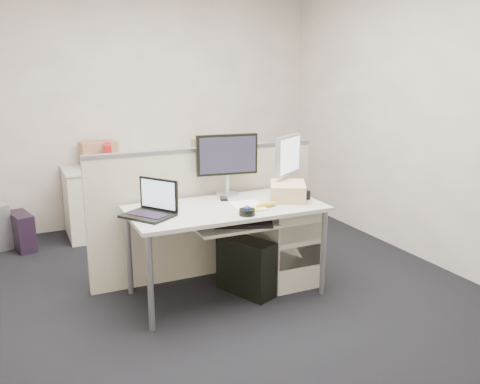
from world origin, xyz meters
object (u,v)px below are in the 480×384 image
desk (226,215)px  desk_phone (293,194)px  monitor_main (227,165)px  laptop (147,199)px

desk → desk_phone: 0.61m
desk → monitor_main: bearing=64.9°
monitor_main → desk_phone: bearing=-27.3°
desk → monitor_main: (0.15, 0.32, 0.32)m
monitor_main → desk_phone: (0.45, -0.32, -0.22)m
laptop → desk_phone: size_ratio=1.50×
monitor_main → laptop: 0.85m
laptop → desk_phone: 1.22m
laptop → desk: bearing=56.6°
monitor_main → desk_phone: 0.59m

